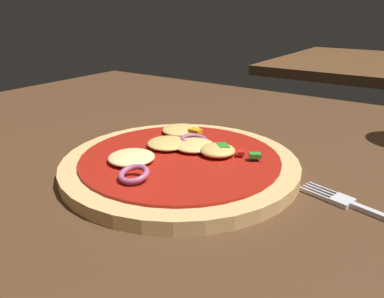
% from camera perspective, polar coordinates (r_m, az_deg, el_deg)
% --- Properties ---
extents(dining_table, '(1.12, 0.91, 0.03)m').
position_cam_1_polar(dining_table, '(0.43, -2.37, -5.36)').
color(dining_table, '#4C301C').
rests_on(dining_table, ground).
extents(pizza, '(0.26, 0.26, 0.03)m').
position_cam_1_polar(pizza, '(0.43, -1.61, -2.01)').
color(pizza, tan).
rests_on(pizza, dining_table).
extents(fork, '(0.17, 0.06, 0.01)m').
position_cam_1_polar(fork, '(0.37, 26.74, -9.10)').
color(fork, silver).
rests_on(fork, dining_table).
extents(background_table, '(0.61, 0.65, 0.03)m').
position_cam_1_polar(background_table, '(1.42, 26.03, 11.26)').
color(background_table, brown).
rests_on(background_table, ground).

